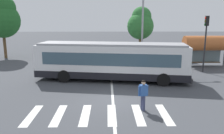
% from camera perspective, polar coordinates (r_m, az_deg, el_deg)
% --- Properties ---
extents(ground_plane, '(160.00, 160.00, 0.00)m').
position_cam_1_polar(ground_plane, '(13.94, 0.44, -8.59)').
color(ground_plane, '#424449').
extents(city_transit_bus, '(12.52, 4.47, 3.06)m').
position_cam_1_polar(city_transit_bus, '(18.19, -0.12, 1.50)').
color(city_transit_bus, black).
rests_on(city_transit_bus, ground_plane).
extents(pedestrian_crossing_street, '(0.56, 0.37, 1.72)m').
position_cam_1_polar(pedestrian_crossing_street, '(12.38, 7.93, -6.66)').
color(pedestrian_crossing_street, '#333856').
rests_on(pedestrian_crossing_street, ground_plane).
extents(parked_car_silver, '(1.95, 4.54, 1.35)m').
position_cam_1_polar(parked_car_silver, '(27.35, -11.46, 3.06)').
color(parked_car_silver, black).
rests_on(parked_car_silver, ground_plane).
extents(parked_car_teal, '(1.99, 4.56, 1.35)m').
position_cam_1_polar(parked_car_teal, '(27.31, -5.49, 3.23)').
color(parked_car_teal, black).
rests_on(parked_car_teal, ground_plane).
extents(parked_car_champagne, '(2.17, 4.63, 1.35)m').
position_cam_1_polar(parked_car_champagne, '(27.11, 0.56, 3.22)').
color(parked_car_champagne, black).
rests_on(parked_car_champagne, ground_plane).
extents(parked_car_charcoal, '(2.31, 4.67, 1.35)m').
position_cam_1_polar(parked_car_charcoal, '(27.22, 6.21, 3.19)').
color(parked_car_charcoal, black).
rests_on(parked_car_charcoal, ground_plane).
extents(parked_car_red, '(1.94, 4.53, 1.35)m').
position_cam_1_polar(parked_car_red, '(27.62, 11.73, 3.13)').
color(parked_car_red, black).
rests_on(parked_car_red, ground_plane).
extents(parked_car_white, '(2.06, 4.59, 1.35)m').
position_cam_1_polar(parked_car_white, '(28.96, 16.70, 3.28)').
color(parked_car_white, black).
rests_on(parked_car_white, ground_plane).
extents(traffic_light_far_corner, '(0.33, 0.32, 5.23)m').
position_cam_1_polar(traffic_light_far_corner, '(22.61, 22.72, 7.46)').
color(traffic_light_far_corner, '#28282B').
rests_on(traffic_light_far_corner, ground_plane).
extents(bus_stop_shelter, '(4.44, 1.54, 3.25)m').
position_cam_1_polar(bus_stop_shelter, '(25.46, 22.56, 5.48)').
color(bus_stop_shelter, '#28282B').
rests_on(bus_stop_shelter, ground_plane).
extents(twin_arm_street_lamp, '(4.10, 0.32, 8.10)m').
position_cam_1_polar(twin_arm_street_lamp, '(24.46, 7.81, 12.18)').
color(twin_arm_street_lamp, '#939399').
rests_on(twin_arm_street_lamp, ground_plane).
extents(background_tree_left, '(4.37, 4.37, 7.94)m').
position_cam_1_polar(background_tree_left, '(31.90, -26.11, 11.37)').
color(background_tree_left, brown).
rests_on(background_tree_left, ground_plane).
extents(background_tree_right, '(3.59, 3.59, 6.61)m').
position_cam_1_polar(background_tree_right, '(31.27, 7.31, 10.92)').
color(background_tree_right, brown).
rests_on(background_tree_right, ground_plane).
extents(crosswalk_painted_stripes, '(7.41, 2.73, 0.01)m').
position_cam_1_polar(crosswalk_painted_stripes, '(12.05, -3.43, -12.01)').
color(crosswalk_painted_stripes, silver).
rests_on(crosswalk_painted_stripes, ground_plane).
extents(lane_center_line, '(0.16, 24.00, 0.01)m').
position_cam_1_polar(lane_center_line, '(15.82, 0.04, -6.04)').
color(lane_center_line, silver).
rests_on(lane_center_line, ground_plane).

